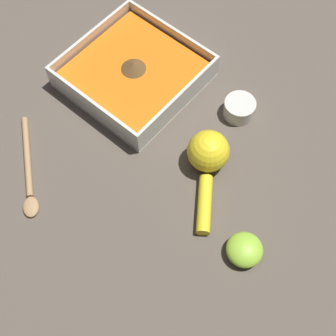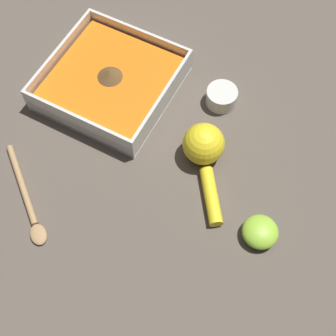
% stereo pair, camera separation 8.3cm
% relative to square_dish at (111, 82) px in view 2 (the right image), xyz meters
% --- Properties ---
extents(ground_plane, '(4.00, 4.00, 0.00)m').
position_rel_square_dish_xyz_m(ground_plane, '(-0.02, -0.02, -0.02)').
color(ground_plane, brown).
extents(square_dish, '(0.24, 0.24, 0.06)m').
position_rel_square_dish_xyz_m(square_dish, '(0.00, 0.00, 0.00)').
color(square_dish, silver).
rests_on(square_dish, ground_plane).
extents(spice_bowl, '(0.06, 0.06, 0.03)m').
position_rel_square_dish_xyz_m(spice_bowl, '(0.07, -0.21, -0.01)').
color(spice_bowl, silver).
rests_on(spice_bowl, ground_plane).
extents(lemon_squeezer, '(0.16, 0.13, 0.08)m').
position_rel_square_dish_xyz_m(lemon_squeezer, '(-0.06, -0.23, 0.01)').
color(lemon_squeezer, yellow).
rests_on(lemon_squeezer, ground_plane).
extents(lemon_half, '(0.06, 0.06, 0.03)m').
position_rel_square_dish_xyz_m(lemon_half, '(-0.15, -0.38, -0.00)').
color(lemon_half, '#93CC38').
rests_on(lemon_half, ground_plane).
extents(wooden_spoon, '(0.14, 0.18, 0.01)m').
position_rel_square_dish_xyz_m(wooden_spoon, '(-0.28, 0.01, -0.02)').
color(wooden_spoon, tan).
rests_on(wooden_spoon, ground_plane).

